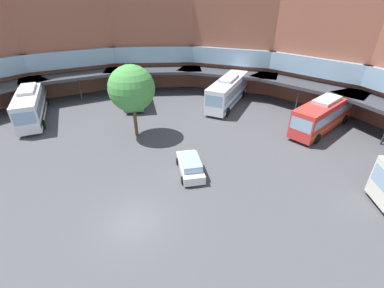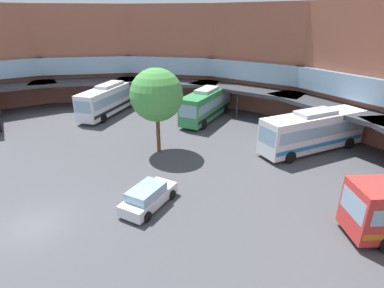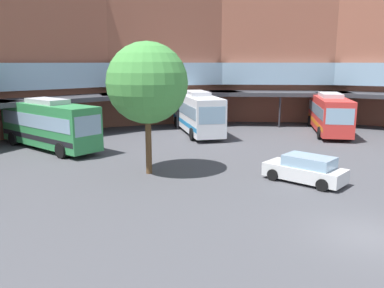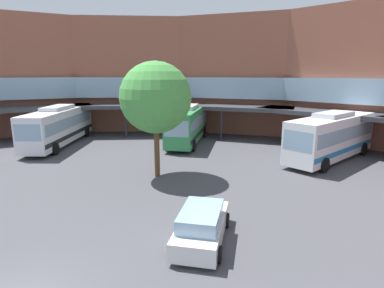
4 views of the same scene
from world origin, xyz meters
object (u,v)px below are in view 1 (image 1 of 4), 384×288
Objects in this scene: bus_4 at (132,88)px; parked_car at (190,166)px; bus_2 at (323,114)px; bus_0 at (31,103)px; bus_1 at (228,91)px; plaza_tree at (132,89)px.

bus_4 is 2.16× the size of parked_car.
bus_2 is 24.98m from bus_4.
bus_0 is 23.06m from parked_car.
bus_1 is at bearing -28.30° from parked_car.
bus_0 is 34.88m from bus_2.
bus_2 is 21.30m from plaza_tree.
bus_2 is 17.31m from parked_car.
plaza_tree is (-20.52, -4.48, 3.50)m from bus_2.
bus_0 is 1.19× the size of bus_2.
plaza_tree is at bearing -37.98° from bus_2.
bus_4 reaches higher than parked_car.
bus_0 is at bearing 167.81° from plaza_tree.
bus_0 reaches higher than bus_2.
plaza_tree is at bearing 47.87° from bus_0.
parked_car is at bearing -12.83° from bus_2.
bus_1 is 2.33× the size of parked_car.
bus_1 is 16.98m from parked_car.
bus_1 reaches higher than parked_car.
bus_0 is 1.05× the size of bus_1.
bus_2 is at bearing 77.53° from bus_1.
bus_2 is (34.85, 1.38, -0.06)m from bus_0.
bus_4 is at bearing 94.01° from bus_0.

